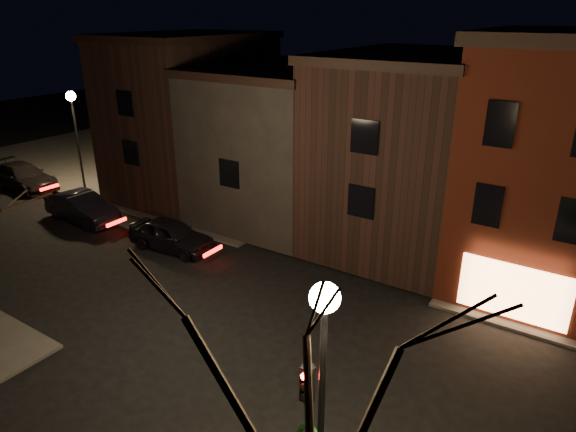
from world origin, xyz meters
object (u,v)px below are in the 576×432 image
(traffic_signal, at_px, (308,415))
(parked_car_c, at_px, (23,176))
(parked_car_b, at_px, (82,208))
(bare_tree_right, at_px, (316,414))
(street_lamp_far, at_px, (73,114))
(street_lamp_near, at_px, (323,348))
(parked_car_a, at_px, (171,235))

(traffic_signal, relative_size, parked_car_c, 0.70)
(traffic_signal, height_order, parked_car_b, traffic_signal)
(traffic_signal, height_order, bare_tree_right, bare_tree_right)
(street_lamp_far, height_order, traffic_signal, street_lamp_far)
(street_lamp_near, relative_size, parked_car_c, 1.13)
(street_lamp_far, xyz_separation_m, parked_car_b, (4.38, -3.29, -4.35))
(traffic_signal, bearing_deg, bare_tree_right, -57.59)
(traffic_signal, bearing_deg, street_lamp_near, -39.37)
(bare_tree_right, bearing_deg, street_lamp_near, 117.47)
(parked_car_a, bearing_deg, parked_car_b, 86.93)
(parked_car_a, xyz_separation_m, parked_car_b, (-6.92, -0.16, 0.05))
(parked_car_a, bearing_deg, street_lamp_far, 70.13)
(parked_car_b, bearing_deg, parked_car_a, -86.07)
(parked_car_b, distance_m, parked_car_c, 8.54)
(street_lamp_far, xyz_separation_m, traffic_signal, (24.60, -11.71, -2.37))
(parked_car_b, bearing_deg, street_lamp_far, 55.70)
(bare_tree_right, relative_size, parked_car_c, 1.48)
(bare_tree_right, relative_size, parked_car_b, 1.69)
(parked_car_c, bearing_deg, traffic_signal, -106.92)
(traffic_signal, bearing_deg, parked_car_c, 160.93)
(bare_tree_right, bearing_deg, street_lamp_far, 150.98)
(street_lamp_near, distance_m, street_lamp_far, 28.00)
(street_lamp_far, bearing_deg, parked_car_c, -155.80)
(parked_car_b, bearing_deg, traffic_signal, -110.02)
(traffic_signal, distance_m, parked_car_c, 30.35)
(parked_car_a, distance_m, parked_car_b, 6.92)
(street_lamp_far, bearing_deg, traffic_signal, -25.45)
(street_lamp_near, relative_size, street_lamp_far, 1.00)
(street_lamp_far, height_order, parked_car_b, street_lamp_far)
(street_lamp_near, xyz_separation_m, parked_car_b, (-20.82, 8.91, -4.35))
(traffic_signal, height_order, parked_car_c, traffic_signal)
(street_lamp_near, bearing_deg, street_lamp_far, 154.17)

